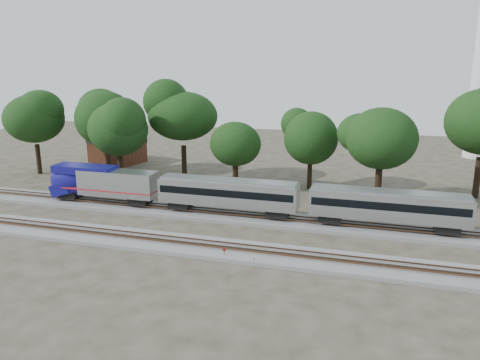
# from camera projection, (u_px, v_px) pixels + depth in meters

# --- Properties ---
(ground) EXTENTS (160.00, 160.00, 0.00)m
(ground) POSITION_uv_depth(u_px,v_px,m) (189.00, 232.00, 50.95)
(ground) COLOR #383328
(ground) RESTS_ON ground
(track_far) EXTENTS (160.00, 5.00, 0.73)m
(track_far) POSITION_uv_depth(u_px,v_px,m) (208.00, 214.00, 56.49)
(track_far) COLOR slate
(track_far) RESTS_ON ground
(track_near) EXTENTS (160.00, 5.00, 0.73)m
(track_near) POSITION_uv_depth(u_px,v_px,m) (174.00, 244.00, 47.18)
(track_near) COLOR slate
(track_near) RESTS_ON ground
(train) EXTENTS (87.06, 3.00, 4.42)m
(train) POSITION_uv_depth(u_px,v_px,m) (389.00, 205.00, 50.18)
(train) COLOR silver
(train) RESTS_ON ground
(switch_stand_red) EXTENTS (0.32, 0.13, 1.02)m
(switch_stand_red) POSITION_uv_depth(u_px,v_px,m) (224.00, 252.00, 44.08)
(switch_stand_red) COLOR #512D19
(switch_stand_red) RESTS_ON ground
(switch_stand_white) EXTENTS (0.29, 0.06, 0.91)m
(switch_stand_white) POSITION_uv_depth(u_px,v_px,m) (254.00, 258.00, 42.77)
(switch_stand_white) COLOR #512D19
(switch_stand_white) RESTS_ON ground
(switch_lever) EXTENTS (0.54, 0.37, 0.30)m
(switch_lever) POSITION_uv_depth(u_px,v_px,m) (247.00, 259.00, 43.77)
(switch_lever) COLOR #512D19
(switch_lever) RESTS_ON ground
(brick_building) EXTENTS (10.36, 8.40, 4.35)m
(brick_building) POSITION_uv_depth(u_px,v_px,m) (117.00, 150.00, 85.91)
(brick_building) COLOR brown
(brick_building) RESTS_ON ground
(tree_0) EXTENTS (9.25, 9.25, 13.04)m
(tree_0) POSITION_uv_depth(u_px,v_px,m) (34.00, 119.00, 75.26)
(tree_0) COLOR black
(tree_0) RESTS_ON ground
(tree_1) EXTENTS (9.26, 9.26, 13.05)m
(tree_1) POSITION_uv_depth(u_px,v_px,m) (105.00, 119.00, 75.30)
(tree_1) COLOR black
(tree_1) RESTS_ON ground
(tree_2) EXTENTS (8.82, 8.82, 12.43)m
(tree_2) POSITION_uv_depth(u_px,v_px,m) (118.00, 129.00, 66.55)
(tree_2) COLOR black
(tree_2) RESTS_ON ground
(tree_3) EXTENTS (10.12, 10.12, 14.27)m
(tree_3) POSITION_uv_depth(u_px,v_px,m) (183.00, 116.00, 71.39)
(tree_3) COLOR black
(tree_3) RESTS_ON ground
(tree_4) EXTENTS (6.79, 6.79, 9.58)m
(tree_4) POSITION_uv_depth(u_px,v_px,m) (235.00, 144.00, 66.34)
(tree_4) COLOR black
(tree_4) RESTS_ON ground
(tree_5) EXTENTS (7.58, 7.58, 10.69)m
(tree_5) POSITION_uv_depth(u_px,v_px,m) (311.00, 138.00, 66.55)
(tree_5) COLOR black
(tree_5) RESTS_ON ground
(tree_6) EXTENTS (8.82, 8.82, 12.44)m
(tree_6) POSITION_uv_depth(u_px,v_px,m) (381.00, 139.00, 58.60)
(tree_6) COLOR black
(tree_6) RESTS_ON ground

